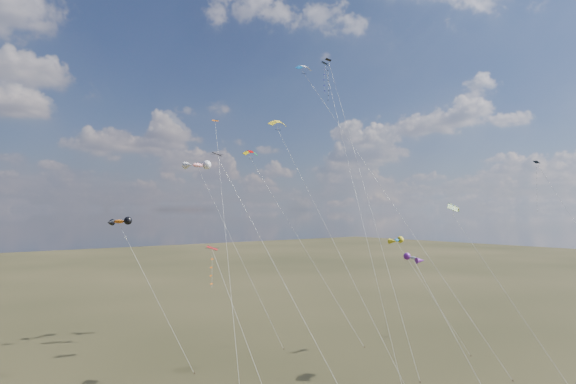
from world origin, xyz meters
TOP-DOWN VIEW (x-y plane):
  - diamond_black_high at (12.66, 23.82)m, footprint 8.97×22.66m
  - diamond_navy_tall at (8.93, 20.44)m, footprint 8.38×19.83m
  - diamond_black_mid at (-10.35, 11.10)m, footprint 5.34×14.96m
  - diamond_red_low at (-10.69, 16.42)m, footprint 1.55×10.68m
  - diamond_navy_right at (33.58, 4.70)m, footprint 4.25×16.14m
  - diamond_orange_center at (-5.18, 24.25)m, footprint 7.87×17.91m
  - parafoil_yellow at (0.47, 20.42)m, footprint 2.42×19.67m
  - parafoil_blue_white at (7.16, 23.25)m, footprint 6.51×26.47m
  - parafoil_striped at (9.85, 2.58)m, footprint 2.83×14.32m
  - parafoil_tricolor at (3.94, 31.29)m, footprint 7.33×16.59m
  - novelty_orange_black at (-16.44, 27.14)m, footprint 6.48×9.00m
  - novelty_white_purple at (1.44, 1.22)m, footprint 3.31×12.05m
  - novelty_redwhite_stripe at (-2.99, 34.15)m, footprint 6.59×14.29m
  - novelty_blue_yellow at (12.46, 12.29)m, footprint 5.49×7.72m

SIDE VIEW (x-z plane):
  - diamond_red_low at x=-10.69m, z-range 4.15..17.42m
  - novelty_white_purple at x=1.44m, z-range 5.98..18.85m
  - novelty_blue_yellow at x=12.46m, z-range 6.33..19.99m
  - novelty_orange_black at x=-16.44m, z-range 7.50..23.66m
  - diamond_black_mid at x=-10.35m, z-range 5.53..28.05m
  - parafoil_striped at x=9.85m, z-range 8.33..26.39m
  - diamond_navy_right at x=33.58m, z-range 7.40..31.10m
  - diamond_orange_center at x=-5.18m, z-range 4.90..33.73m
  - novelty_redwhite_stripe at x=-2.99m, z-range 11.13..34.93m
  - parafoil_tricolor at x=3.94m, z-range 12.13..37.84m
  - parafoil_yellow at x=0.47m, z-range 13.34..41.53m
  - diamond_navy_tall at x=8.93m, z-range 13.27..50.25m
  - diamond_black_high at x=12.66m, z-range 13.93..52.70m
  - parafoil_blue_white at x=7.16m, z-range 17.49..54.24m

